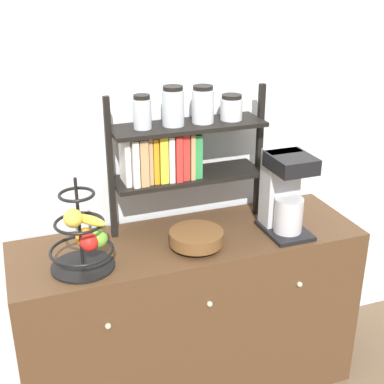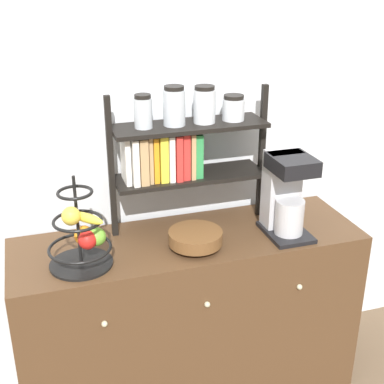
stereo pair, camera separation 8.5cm
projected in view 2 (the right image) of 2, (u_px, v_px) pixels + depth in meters
wall_back at (170, 105)px, 2.29m from camera, size 7.00×0.05×2.60m
sideboard at (189, 316)px, 2.41m from camera, size 1.48×0.48×0.79m
coffee_maker at (286, 193)px, 2.23m from camera, size 0.17×0.24×0.35m
fruit_stand at (82, 236)px, 2.00m from camera, size 0.24×0.24×0.37m
wooden_bowl at (196, 238)px, 2.16m from camera, size 0.22×0.22×0.07m
shelf_hutch at (177, 143)px, 2.21m from camera, size 0.69×0.20×0.62m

